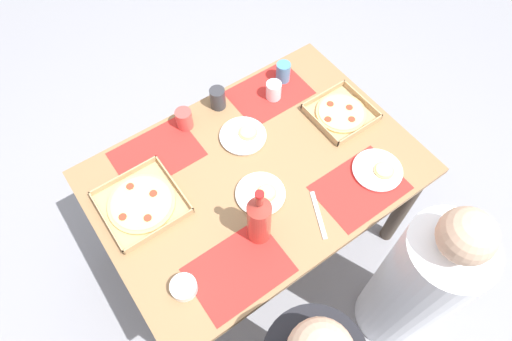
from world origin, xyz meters
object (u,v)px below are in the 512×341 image
object	(u,v)px
plate_far_left	(261,194)
cup_clear_left	(218,98)
pizza_box_center	(142,203)
cup_spare	(274,90)
cup_dark	(184,119)
diner_left_seat	(416,285)
pizza_box_corner_left	(341,113)
soda_bottle	(259,219)
condiment_bowl	(184,287)
plate_middle	(378,170)
cup_red	(283,72)
plate_near_right	(244,136)

from	to	relation	value
plate_far_left	cup_clear_left	xyz separation A→B (m)	(-0.11, -0.49, 0.04)
pizza_box_center	cup_spare	bearing A→B (deg)	-168.84
cup_spare	cup_clear_left	bearing A→B (deg)	-23.45
cup_dark	diner_left_seat	distance (m)	1.21
pizza_box_corner_left	diner_left_seat	distance (m)	0.81
soda_bottle	cup_spare	size ratio (longest dim) A/B	3.70
condiment_bowl	plate_middle	bearing A→B (deg)	177.51
cup_dark	cup_red	distance (m)	0.52
pizza_box_center	condiment_bowl	distance (m)	0.39
pizza_box_corner_left	soda_bottle	xyz separation A→B (m)	(0.64, 0.26, 0.12)
plate_middle	cup_red	world-z (taller)	cup_red
pizza_box_corner_left	plate_far_left	bearing A→B (deg)	13.35
pizza_box_corner_left	cup_clear_left	bearing A→B (deg)	-40.87
plate_far_left	cup_red	bearing A→B (deg)	-135.04
pizza_box_corner_left	condiment_bowl	size ratio (longest dim) A/B	2.69
pizza_box_corner_left	plate_far_left	world-z (taller)	pizza_box_corner_left
pizza_box_center	cup_clear_left	world-z (taller)	cup_clear_left
plate_near_right	condiment_bowl	world-z (taller)	condiment_bowl
plate_far_left	condiment_bowl	distance (m)	0.47
plate_near_right	cup_spare	world-z (taller)	cup_spare
cup_red	cup_dark	bearing A→B (deg)	-3.26
pizza_box_center	soda_bottle	distance (m)	0.50
condiment_bowl	soda_bottle	bearing A→B (deg)	-176.74
plate_far_left	plate_near_right	bearing A→B (deg)	-110.85
plate_far_left	soda_bottle	bearing A→B (deg)	51.46
plate_middle	cup_clear_left	bearing A→B (deg)	-63.00
pizza_box_center	cup_dark	xyz separation A→B (m)	(-0.34, -0.24, 0.04)
cup_red	plate_near_right	bearing A→B (deg)	26.43
pizza_box_corner_left	soda_bottle	world-z (taller)	soda_bottle
plate_middle	diner_left_seat	distance (m)	0.50
pizza_box_corner_left	cup_dark	bearing A→B (deg)	-30.36
pizza_box_corner_left	pizza_box_center	world-z (taller)	same
plate_middle	diner_left_seat	world-z (taller)	diner_left_seat
pizza_box_center	cup_dark	world-z (taller)	cup_dark
plate_middle	plate_far_left	bearing A→B (deg)	-22.46
plate_near_right	diner_left_seat	size ratio (longest dim) A/B	0.19
plate_middle	cup_dark	xyz separation A→B (m)	(0.53, -0.67, 0.04)
plate_middle	cup_clear_left	xyz separation A→B (m)	(0.35, -0.69, 0.04)
plate_near_right	cup_dark	distance (m)	0.27
pizza_box_center	cup_dark	bearing A→B (deg)	-144.83
soda_bottle	cup_clear_left	size ratio (longest dim) A/B	3.12
cup_red	diner_left_seat	world-z (taller)	diner_left_seat
plate_near_right	plate_far_left	distance (m)	0.30
pizza_box_center	plate_middle	xyz separation A→B (m)	(-0.88, 0.43, -0.00)
cup_clear_left	diner_left_seat	xyz separation A→B (m)	(-0.24, 1.11, -0.28)
plate_far_left	soda_bottle	size ratio (longest dim) A/B	0.63
plate_middle	soda_bottle	size ratio (longest dim) A/B	0.65
soda_bottle	plate_near_right	bearing A→B (deg)	-117.20
pizza_box_corner_left	cup_clear_left	size ratio (longest dim) A/B	2.51
cup_clear_left	cup_red	world-z (taller)	cup_clear_left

